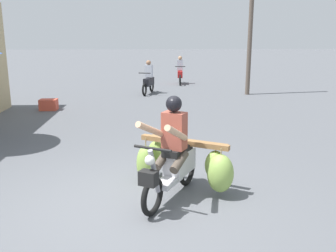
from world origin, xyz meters
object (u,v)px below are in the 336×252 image
at_px(motorbike_distant_ahead_left, 180,73).
at_px(produce_crate, 49,105).
at_px(motorbike_main_loaded, 180,160).
at_px(motorbike_distant_ahead_right, 149,80).
at_px(utility_pole, 251,8).

bearing_deg(motorbike_distant_ahead_left, produce_crate, -126.74).
xyz_separation_m(motorbike_distant_ahead_left, produce_crate, (-4.90, -6.57, -0.39)).
relative_size(motorbike_main_loaded, motorbike_distant_ahead_right, 1.25).
relative_size(motorbike_distant_ahead_left, produce_crate, 2.90).
distance_m(motorbike_distant_ahead_right, produce_crate, 4.78).
distance_m(motorbike_distant_ahead_left, motorbike_distant_ahead_right, 3.52).
relative_size(motorbike_distant_ahead_left, motorbike_distant_ahead_right, 1.03).
relative_size(motorbike_distant_ahead_right, utility_pole, 0.23).
bearing_deg(motorbike_distant_ahead_left, motorbike_distant_ahead_right, -116.80).
distance_m(motorbike_distant_ahead_right, utility_pole, 5.07).
height_order(motorbike_distant_ahead_left, produce_crate, motorbike_distant_ahead_left).
relative_size(motorbike_main_loaded, motorbike_distant_ahead_left, 1.21).
bearing_deg(motorbike_main_loaded, produce_crate, 118.90).
bearing_deg(produce_crate, motorbike_distant_ahead_right, 45.93).
height_order(motorbike_distant_ahead_left, motorbike_distant_ahead_right, same).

